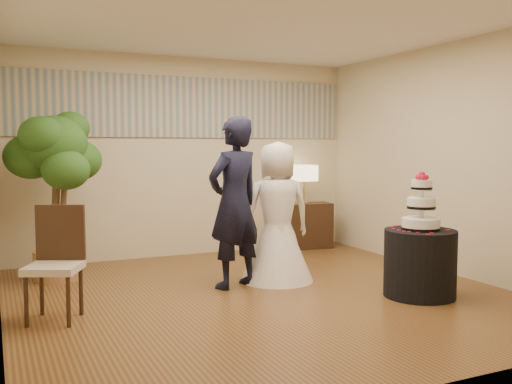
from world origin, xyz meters
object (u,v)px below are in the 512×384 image
bride (277,212)px  side_chair (54,264)px  ficus_tree (55,194)px  wedding_cake (421,201)px  table_lamp (304,184)px  groom (234,203)px  console (304,226)px  cake_table (420,263)px

bride → side_chair: bearing=20.6°
bride → ficus_tree: (-2.30, 1.13, 0.20)m
wedding_cake → ficus_tree: 4.08m
table_lamp → ficus_tree: ficus_tree is taller
groom → wedding_cake: 1.97m
groom → console: bearing=-155.4°
ficus_tree → wedding_cake: bearing=-35.5°
groom → table_lamp: bearing=-155.4°
ficus_tree → side_chair: size_ratio=1.97×
cake_table → console: 2.96m
cake_table → wedding_cake: wedding_cake is taller
console → wedding_cake: bearing=-88.5°
console → cake_table: bearing=-88.5°
groom → side_chair: 2.02m
table_lamp → side_chair: bearing=-149.7°
ficus_tree → side_chair: bearing=-96.5°
wedding_cake → side_chair: size_ratio=0.59×
table_lamp → console: bearing=0.0°
groom → table_lamp: 2.60m
wedding_cake → console: 3.04m
side_chair → console: bearing=54.9°
groom → console: (1.90, 1.78, -0.59)m
wedding_cake → ficus_tree: bearing=144.5°
groom → ficus_tree: ficus_tree is taller
bride → wedding_cake: size_ratio=2.67×
groom → bride: size_ratio=1.17×
bride → side_chair: bride is taller
bride → side_chair: 2.56m
side_chair → wedding_cake: bearing=13.0°
cake_table → side_chair: (-3.51, 0.72, 0.16)m
bride → side_chair: size_ratio=1.58×
cake_table → ficus_tree: ficus_tree is taller
cake_table → bride: bearing=129.4°
wedding_cake → table_lamp: 2.96m
bride → console: bride is taller
cake_table → side_chair: size_ratio=0.72×
bride → cake_table: size_ratio=2.19×
cake_table → table_lamp: (0.31, 2.95, 0.63)m
bride → cake_table: 1.67m
table_lamp → wedding_cake: bearing=-96.0°
bride → table_lamp: (1.33, 1.70, 0.17)m
groom → side_chair: groom is taller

